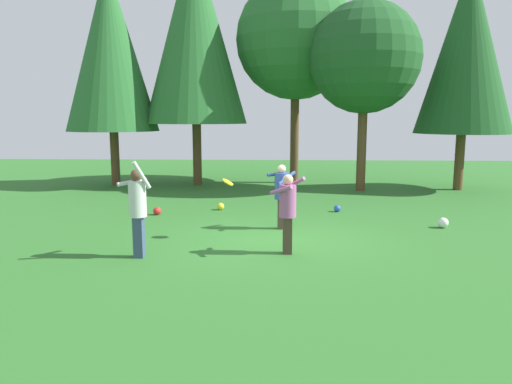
% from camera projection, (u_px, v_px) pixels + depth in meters
% --- Properties ---
extents(ground_plane, '(40.00, 40.00, 0.00)m').
position_uv_depth(ground_plane, '(277.00, 239.00, 10.86)').
color(ground_plane, '#2D6B28').
extents(person_thrower, '(0.69, 0.69, 1.94)m').
position_uv_depth(person_thrower, '(138.00, 205.00, 9.26)').
color(person_thrower, '#38476B').
rests_on(person_thrower, ground_plane).
extents(person_catcher, '(0.72, 0.71, 1.59)m').
position_uv_depth(person_catcher, '(281.00, 191.00, 11.68)').
color(person_catcher, '#4C382D').
rests_on(person_catcher, ground_plane).
extents(person_bystander, '(0.73, 0.72, 1.62)m').
position_uv_depth(person_bystander, '(288.00, 207.00, 9.54)').
color(person_bystander, '#4C382D').
rests_on(person_bystander, ground_plane).
extents(frisbee, '(0.28, 0.30, 0.16)m').
position_uv_depth(frisbee, '(228.00, 182.00, 10.71)').
color(frisbee, yellow).
extents(ball_blue, '(0.20, 0.20, 0.20)m').
position_uv_depth(ball_blue, '(337.00, 208.00, 13.90)').
color(ball_blue, blue).
rests_on(ball_blue, ground_plane).
extents(ball_yellow, '(0.21, 0.21, 0.21)m').
position_uv_depth(ball_yellow, '(221.00, 206.00, 14.19)').
color(ball_yellow, yellow).
rests_on(ball_yellow, ground_plane).
extents(ball_red, '(0.22, 0.22, 0.22)m').
position_uv_depth(ball_red, '(157.00, 211.00, 13.47)').
color(ball_red, red).
rests_on(ball_red, ground_plane).
extents(ball_white, '(0.26, 0.26, 0.26)m').
position_uv_depth(ball_white, '(443.00, 223.00, 11.89)').
color(ball_white, white).
rests_on(ball_white, ground_plane).
extents(tree_left, '(4.06, 4.06, 9.70)m').
position_uv_depth(tree_left, '(195.00, 31.00, 18.64)').
color(tree_left, brown).
rests_on(tree_left, ground_plane).
extents(tree_right, '(4.03, 4.03, 6.88)m').
position_uv_depth(tree_right, '(365.00, 58.00, 17.16)').
color(tree_right, brown).
rests_on(tree_right, ground_plane).
extents(tree_center, '(4.84, 4.84, 8.27)m').
position_uv_depth(tree_center, '(296.00, 40.00, 19.20)').
color(tree_center, brown).
rests_on(tree_center, ground_plane).
extents(tree_far_right, '(3.50, 3.50, 8.35)m').
position_uv_depth(tree_far_right, '(467.00, 48.00, 17.33)').
color(tree_far_right, brown).
rests_on(tree_far_right, ground_plane).
extents(tree_far_left, '(3.58, 3.58, 8.56)m').
position_uv_depth(tree_far_left, '(110.00, 49.00, 18.46)').
color(tree_far_left, brown).
rests_on(tree_far_left, ground_plane).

